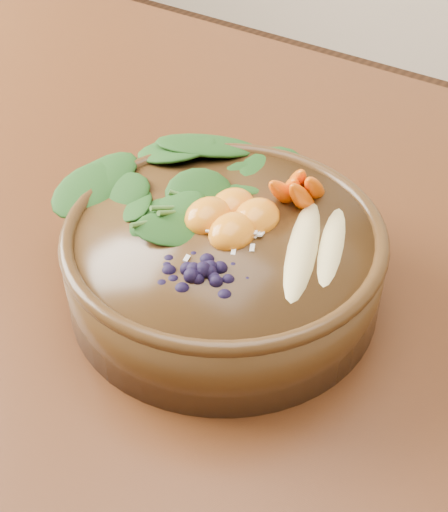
# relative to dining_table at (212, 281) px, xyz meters

# --- Properties ---
(dining_table) EXTENTS (1.60, 0.90, 0.75)m
(dining_table) POSITION_rel_dining_table_xyz_m (0.00, 0.00, 0.00)
(dining_table) COLOR #331C0C
(dining_table) RESTS_ON ground
(stoneware_bowl) EXTENTS (0.37, 0.37, 0.08)m
(stoneware_bowl) POSITION_rel_dining_table_xyz_m (0.08, -0.09, 0.13)
(stoneware_bowl) COLOR #4C2F14
(stoneware_bowl) RESTS_ON dining_table
(kale_heap) EXTENTS (0.24, 0.22, 0.04)m
(kale_heap) POSITION_rel_dining_table_xyz_m (0.02, -0.05, 0.20)
(kale_heap) COLOR #1F4618
(kale_heap) RESTS_ON stoneware_bowl
(carrot_cluster) EXTENTS (0.08, 0.08, 0.08)m
(carrot_cluster) POSITION_rel_dining_table_xyz_m (0.11, -0.00, 0.21)
(carrot_cluster) COLOR #FA6203
(carrot_cluster) RESTS_ON stoneware_bowl
(banana_halves) EXTENTS (0.10, 0.17, 0.03)m
(banana_halves) POSITION_rel_dining_table_xyz_m (0.16, -0.06, 0.19)
(banana_halves) COLOR #E0CC84
(banana_halves) RESTS_ON stoneware_bowl
(mandarin_cluster) EXTENTS (0.11, 0.11, 0.03)m
(mandarin_cluster) POSITION_rel_dining_table_xyz_m (0.08, -0.07, 0.19)
(mandarin_cluster) COLOR orange
(mandarin_cluster) RESTS_ON stoneware_bowl
(blueberry_pile) EXTENTS (0.16, 0.14, 0.04)m
(blueberry_pile) POSITION_rel_dining_table_xyz_m (0.10, -0.15, 0.19)
(blueberry_pile) COLOR black
(blueberry_pile) RESTS_ON stoneware_bowl
(coconut_flakes) EXTENTS (0.11, 0.10, 0.01)m
(coconut_flakes) POSITION_rel_dining_table_xyz_m (0.09, -0.11, 0.18)
(coconut_flakes) COLOR white
(coconut_flakes) RESTS_ON stoneware_bowl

